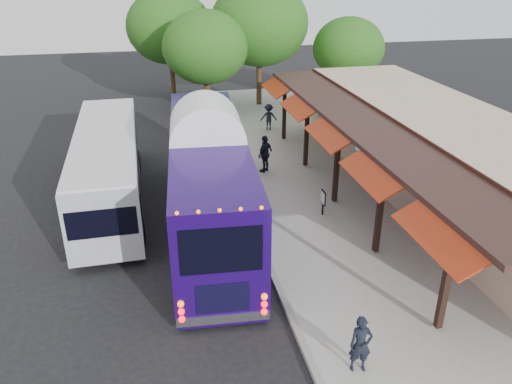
{
  "coord_description": "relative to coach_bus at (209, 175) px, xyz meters",
  "views": [
    {
      "loc": [
        -3.32,
        -13.42,
        9.27
      ],
      "look_at": [
        0.07,
        2.18,
        1.8
      ],
      "focal_mm": 35.0,
      "sensor_mm": 36.0,
      "label": 1
    }
  ],
  "objects": [
    {
      "name": "ground",
      "position": [
        1.45,
        -3.37,
        -2.11
      ],
      "size": [
        90.0,
        90.0,
        0.0
      ],
      "primitive_type": "plane",
      "color": "black",
      "rests_on": "ground"
    },
    {
      "name": "sidewalk",
      "position": [
        6.45,
        0.63,
        -2.03
      ],
      "size": [
        10.0,
        40.0,
        0.15
      ],
      "primitive_type": "cube",
      "color": "#9E9B93",
      "rests_on": "ground"
    },
    {
      "name": "curb",
      "position": [
        1.5,
        0.63,
        -2.03
      ],
      "size": [
        0.2,
        40.0,
        0.16
      ],
      "primitive_type": "cube",
      "color": "gray",
      "rests_on": "ground"
    },
    {
      "name": "station_shelter",
      "position": [
        9.83,
        0.63,
        -0.26
      ],
      "size": [
        8.15,
        20.0,
        3.6
      ],
      "color": "tan",
      "rests_on": "ground"
    },
    {
      "name": "coach_bus",
      "position": [
        0.0,
        0.0,
        0.0
      ],
      "size": [
        3.46,
        12.39,
        3.92
      ],
      "rotation": [
        0.0,
        0.0,
        -0.07
      ],
      "color": "#1E0753",
      "rests_on": "ground"
    },
    {
      "name": "city_bus",
      "position": [
        -3.77,
        3.05,
        -0.46
      ],
      "size": [
        2.63,
        11.11,
        2.97
      ],
      "rotation": [
        0.0,
        0.0,
        0.02
      ],
      "color": "#96999E",
      "rests_on": "ground"
    },
    {
      "name": "ped_a",
      "position": [
        2.55,
        -8.28,
        -1.19
      ],
      "size": [
        0.6,
        0.44,
        1.52
      ],
      "primitive_type": "imported",
      "rotation": [
        0.0,
        0.0,
        -0.14
      ],
      "color": "black",
      "rests_on": "sidewalk"
    },
    {
      "name": "ped_b",
      "position": [
        2.05,
        4.4,
        -1.07
      ],
      "size": [
        0.94,
        0.78,
        1.77
      ],
      "primitive_type": "imported",
      "rotation": [
        0.0,
        0.0,
        3.28
      ],
      "color": "black",
      "rests_on": "sidewalk"
    },
    {
      "name": "ped_c",
      "position": [
        3.18,
        4.42,
        -1.07
      ],
      "size": [
        1.06,
        1.03,
        1.78
      ],
      "primitive_type": "imported",
      "rotation": [
        0.0,
        0.0,
        3.9
      ],
      "color": "black",
      "rests_on": "sidewalk"
    },
    {
      "name": "ped_d",
      "position": [
        4.85,
        10.63,
        -1.19
      ],
      "size": [
        1.06,
        0.71,
        1.52
      ],
      "primitive_type": "imported",
      "rotation": [
        0.0,
        0.0,
        2.99
      ],
      "color": "black",
      "rests_on": "sidewalk"
    },
    {
      "name": "sign_board",
      "position": [
        4.37,
        -0.36,
        -1.26
      ],
      "size": [
        0.07,
        0.47,
        1.02
      ],
      "rotation": [
        0.0,
        0.0,
        0.02
      ],
      "color": "black",
      "rests_on": "sidewalk"
    },
    {
      "name": "tree_left",
      "position": [
        1.71,
        14.14,
        2.33
      ],
      "size": [
        5.2,
        5.2,
        6.65
      ],
      "color": "#382314",
      "rests_on": "ground"
    },
    {
      "name": "tree_mid",
      "position": [
        5.55,
        16.37,
        3.36
      ],
      "size": [
        6.4,
        6.4,
        8.19
      ],
      "color": "#382314",
      "rests_on": "ground"
    },
    {
      "name": "tree_right",
      "position": [
        11.15,
        14.61,
        1.88
      ],
      "size": [
        4.67,
        4.67,
        5.98
      ],
      "color": "#382314",
      "rests_on": "ground"
    },
    {
      "name": "tree_far",
      "position": [
        -0.09,
        19.54,
        2.91
      ],
      "size": [
        5.88,
        5.88,
        7.53
      ],
      "color": "#382314",
      "rests_on": "ground"
    }
  ]
}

